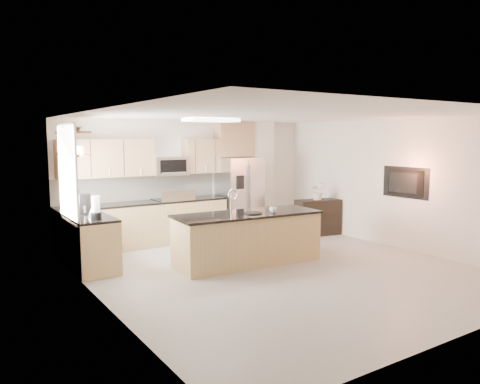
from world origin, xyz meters
TOP-DOWN VIEW (x-y plane):
  - floor at (0.00, 0.00)m, footprint 6.50×6.50m
  - ceiling at (0.00, 0.00)m, footprint 6.00×6.50m
  - wall_back at (0.00, 3.25)m, footprint 6.00×0.02m
  - wall_front at (0.00, -3.25)m, footprint 6.00×0.02m
  - wall_left at (-3.00, 0.00)m, footprint 0.02×6.50m
  - wall_right at (3.00, 0.00)m, footprint 0.02×6.50m
  - back_counter at (-1.23, 2.93)m, footprint 3.55×0.66m
  - left_counter at (-2.67, 1.85)m, footprint 0.66×1.50m
  - range at (-0.60, 2.92)m, footprint 0.76×0.64m
  - upper_cabinets at (-1.30, 3.09)m, footprint 3.50×0.33m
  - microwave at (-0.60, 3.04)m, footprint 0.76×0.40m
  - refrigerator at (1.06, 2.87)m, footprint 0.92×0.78m
  - partition_column at (1.82, 3.10)m, footprint 0.60×0.30m
  - window at (-2.98, 1.85)m, footprint 0.04×1.15m
  - shelf_lower at (-2.85, 1.95)m, footprint 0.30×1.20m
  - shelf_upper at (-2.85, 1.95)m, footprint 0.30×1.20m
  - ceiling_fixture at (-0.40, 1.60)m, footprint 1.00×0.50m
  - island at (-0.22, 0.64)m, footprint 2.70×1.14m
  - credenza at (2.51, 1.78)m, footprint 1.09×0.62m
  - cup at (0.17, 0.40)m, footprint 0.16×0.16m
  - platter at (-0.19, 0.52)m, footprint 0.37×0.37m
  - blender at (-2.67, 1.36)m, footprint 0.17×0.17m
  - kettle at (-2.62, 1.64)m, footprint 0.22×0.22m
  - coffee_maker at (-2.69, 2.07)m, footprint 0.21×0.25m
  - bowl at (-2.85, 1.95)m, footprint 0.43×0.43m
  - flower_vase at (2.48, 1.76)m, footprint 0.61×0.54m
  - television at (2.91, -0.20)m, footprint 0.14×1.08m

SIDE VIEW (x-z plane):
  - floor at x=0.00m, z-range 0.00..0.00m
  - credenza at x=2.51m, z-range 0.00..0.82m
  - island at x=-0.22m, z-range -0.21..1.13m
  - left_counter at x=-2.67m, z-range 0.00..0.92m
  - back_counter at x=-1.23m, z-range -0.25..1.19m
  - range at x=-0.60m, z-range -0.10..1.04m
  - refrigerator at x=1.06m, z-range 0.00..1.78m
  - platter at x=-0.19m, z-range 0.91..0.93m
  - cup at x=0.17m, z-range 0.91..1.01m
  - kettle at x=-2.62m, z-range 0.90..1.18m
  - coffee_maker at x=-2.69m, z-range 0.91..1.26m
  - blender at x=-2.67m, z-range 0.89..1.29m
  - flower_vase at x=2.48m, z-range 0.82..1.44m
  - wall_back at x=0.00m, z-range 0.00..2.60m
  - wall_front at x=0.00m, z-range 0.00..2.60m
  - wall_left at x=-3.00m, z-range 0.00..2.60m
  - wall_right at x=3.00m, z-range 0.00..2.60m
  - partition_column at x=1.82m, z-range 0.00..2.60m
  - television at x=2.91m, z-range 1.04..1.66m
  - microwave at x=-0.60m, z-range 1.43..1.83m
  - window at x=-2.98m, z-range 0.83..2.47m
  - upper_cabinets at x=-1.30m, z-range 1.45..2.20m
  - shelf_lower at x=-2.85m, z-range 1.93..1.97m
  - shelf_upper at x=-2.85m, z-range 2.30..2.34m
  - bowl at x=-2.85m, z-range 2.34..2.44m
  - ceiling_fixture at x=-0.40m, z-range 2.53..2.59m
  - ceiling at x=0.00m, z-range 2.59..2.61m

